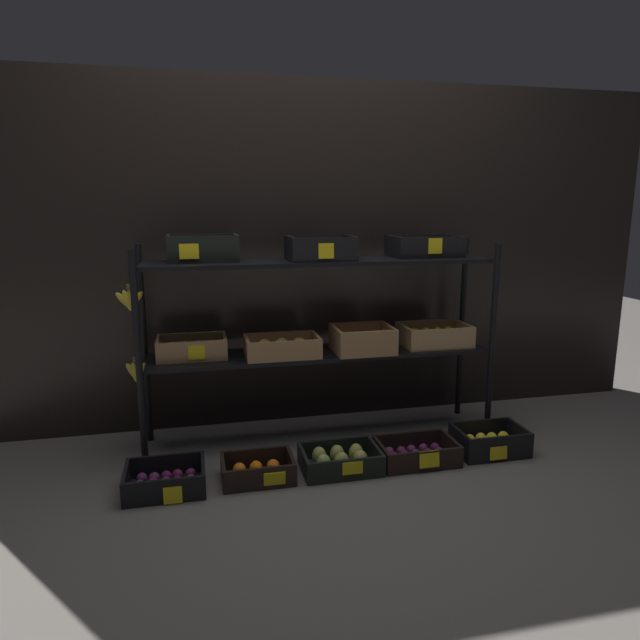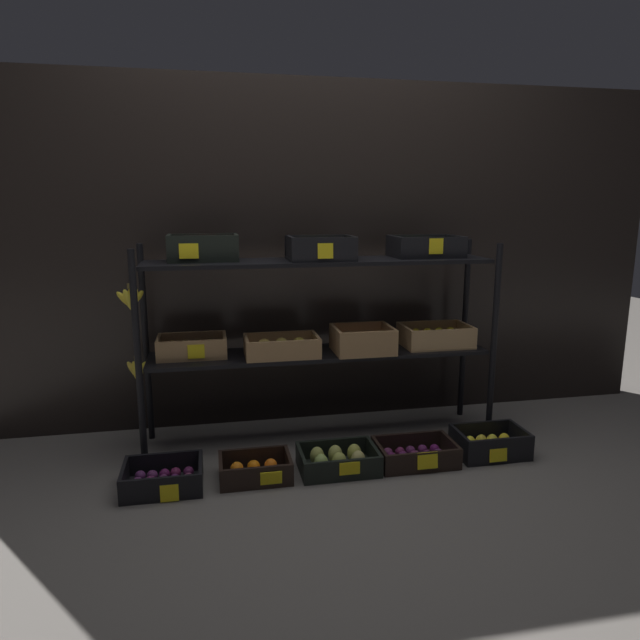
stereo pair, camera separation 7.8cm
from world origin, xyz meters
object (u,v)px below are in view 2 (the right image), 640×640
crate_ground_plum (163,480)px  crate_ground_lemon (490,445)px  crate_ground_pear (338,460)px  crate_ground_tangerine (255,470)px  crate_ground_right_plum (415,455)px  display_rack (320,307)px

crate_ground_plum → crate_ground_lemon: (1.58, 0.03, 0.01)m
crate_ground_pear → crate_ground_lemon: bearing=1.0°
crate_ground_tangerine → crate_ground_lemon: crate_ground_lemon is taller
crate_ground_plum → crate_ground_right_plum: crate_ground_plum is taller
crate_ground_tangerine → crate_ground_right_plum: (0.78, 0.01, -0.00)m
crate_ground_pear → crate_ground_lemon: (0.78, 0.01, 0.00)m
display_rack → crate_ground_pear: size_ratio=5.17×
crate_ground_tangerine → crate_ground_right_plum: crate_ground_right_plum is taller
crate_ground_plum → crate_ground_tangerine: 0.41m
crate_ground_tangerine → crate_ground_lemon: size_ratio=0.94×
crate_ground_tangerine → crate_ground_pear: 0.39m
crate_ground_right_plum → crate_ground_tangerine: bearing=-179.2°
crate_ground_pear → crate_ground_lemon: 0.78m
crate_ground_lemon → crate_ground_tangerine: bearing=-178.8°
display_rack → crate_ground_lemon: (0.79, -0.37, -0.66)m
display_rack → crate_ground_right_plum: bearing=-44.1°
crate_ground_plum → crate_ground_right_plum: 1.18m
crate_ground_pear → crate_ground_right_plum: 0.39m
crate_ground_pear → crate_ground_tangerine: bearing=-178.4°
crate_ground_right_plum → crate_ground_pear: bearing=179.9°
crate_ground_right_plum → crate_ground_lemon: 0.40m
crate_ground_plum → crate_ground_lemon: 1.58m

